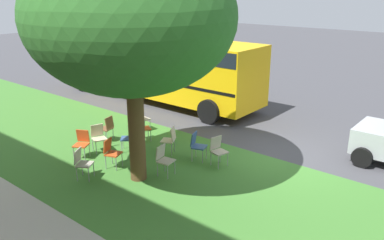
{
  "coord_description": "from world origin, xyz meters",
  "views": [
    {
      "loc": [
        -5.06,
        10.5,
        5.04
      ],
      "look_at": [
        2.43,
        1.29,
        1.02
      ],
      "focal_mm": 36.82,
      "sensor_mm": 36.0,
      "label": 1
    }
  ],
  "objects": [
    {
      "name": "ground",
      "position": [
        0.0,
        0.0,
        0.0
      ],
      "size": [
        80.0,
        80.0,
        0.0
      ],
      "primitive_type": "plane",
      "color": "#424247"
    },
    {
      "name": "grass_verge",
      "position": [
        0.0,
        3.2,
        0.0
      ],
      "size": [
        48.0,
        6.0,
        0.01
      ],
      "primitive_type": "cube",
      "color": "#3D752D",
      "rests_on": "ground"
    },
    {
      "name": "street_tree",
      "position": [
        2.29,
        3.81,
        4.32
      ],
      "size": [
        5.19,
        5.19,
        6.26
      ],
      "color": "brown",
      "rests_on": "ground"
    },
    {
      "name": "chair_0",
      "position": [
        1.89,
        3.2,
        0.52
      ],
      "size": [
        0.48,
        0.47,
        0.88
      ],
      "color": "#ADA393",
      "rests_on": "ground"
    },
    {
      "name": "chair_1",
      "position": [
        3.47,
        4.79,
        0.52
      ],
      "size": [
        0.57,
        0.57,
        0.88
      ],
      "color": "#ADA393",
      "rests_on": "ground"
    },
    {
      "name": "chair_2",
      "position": [
        4.25,
        1.75,
        0.52
      ],
      "size": [
        0.57,
        0.57,
        0.88
      ],
      "color": "#C64C1E",
      "rests_on": "ground"
    },
    {
      "name": "chair_3",
      "position": [
        2.76,
        1.98,
        0.52
      ],
      "size": [
        0.56,
        0.56,
        0.88
      ],
      "color": "beige",
      "rests_on": "ground"
    },
    {
      "name": "chair_4",
      "position": [
        1.1,
        1.71,
        0.52
      ],
      "size": [
        0.51,
        0.51,
        0.88
      ],
      "color": "#ADA393",
      "rests_on": "ground"
    },
    {
      "name": "chair_5",
      "position": [
        4.7,
        3.26,
        0.52
      ],
      "size": [
        0.54,
        0.53,
        0.88
      ],
      "color": "beige",
      "rests_on": "ground"
    },
    {
      "name": "chair_6",
      "position": [
        3.91,
        2.65,
        0.52
      ],
      "size": [
        0.59,
        0.59,
        0.88
      ],
      "color": "#335184",
      "rests_on": "ground"
    },
    {
      "name": "chair_7",
      "position": [
        5.16,
        2.53,
        0.52
      ],
      "size": [
        0.51,
        0.51,
        0.88
      ],
      "color": "brown",
      "rests_on": "ground"
    },
    {
      "name": "chair_8",
      "position": [
        1.81,
        1.82,
        0.52
      ],
      "size": [
        0.53,
        0.53,
        0.88
      ],
      "color": "#335184",
      "rests_on": "ground"
    },
    {
      "name": "chair_9",
      "position": [
        4.68,
        3.91,
        0.52
      ],
      "size": [
        0.56,
        0.57,
        0.88
      ],
      "color": "#C64C1E",
      "rests_on": "ground"
    },
    {
      "name": "chair_10",
      "position": [
        3.42,
        3.8,
        0.52
      ],
      "size": [
        0.54,
        0.53,
        0.88
      ],
      "color": "#C64C1E",
      "rests_on": "ground"
    },
    {
      "name": "chair_11",
      "position": [
        4.99,
        1.07,
        0.52
      ],
      "size": [
        0.48,
        0.48,
        0.88
      ],
      "color": "#ADA393",
      "rests_on": "ground"
    },
    {
      "name": "school_bus",
      "position": [
        7.57,
        -2.41,
        1.76
      ],
      "size": [
        10.4,
        2.8,
        2.88
      ],
      "color": "yellow",
      "rests_on": "ground"
    }
  ]
}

